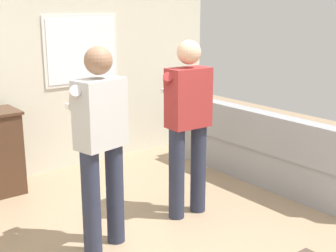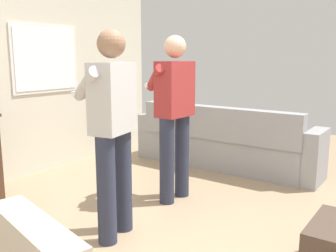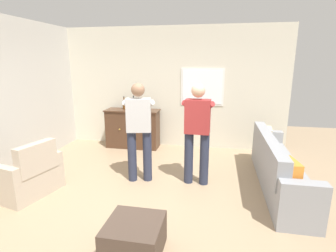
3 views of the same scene
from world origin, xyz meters
name	(u,v)px [view 3 (image 3 of 3)]	position (x,y,z in m)	size (l,w,h in m)	color
ground	(144,197)	(0.00, 0.00, 0.00)	(10.40, 10.40, 0.00)	#9E8466
wall_back_with_window	(174,88)	(0.02, 2.66, 1.40)	(5.20, 0.15, 2.80)	beige
couch	(277,168)	(2.04, 0.76, 0.33)	(0.57, 2.55, 0.84)	gray
armchair	(29,176)	(-1.78, -0.22, 0.29)	(0.82, 1.00, 0.85)	#B2A38E
sideboard_cabinet	(133,128)	(-0.92, 2.30, 0.46)	(1.27, 0.49, 0.91)	#472D1E
bottle_wine_green	(124,104)	(-1.14, 2.36, 1.02)	(0.07, 0.07, 0.30)	#593314
bottle_liquor_amber	(139,104)	(-0.74, 2.27, 1.06)	(0.06, 0.06, 0.36)	gray
bottle_spirits_clear	(134,105)	(-0.89, 2.33, 1.03)	(0.08, 0.08, 0.33)	black
ottoman	(134,238)	(0.23, -1.17, 0.18)	(0.59, 0.59, 0.37)	#47382D
person_standing_left	(139,128)	(-0.23, 0.58, 0.94)	(0.55, 0.51, 1.68)	#282D42
person_standing_right	(197,129)	(0.73, 0.65, 0.94)	(0.56, 0.48, 1.68)	#282D42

